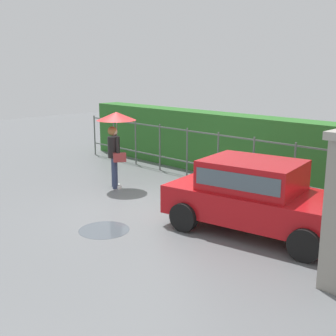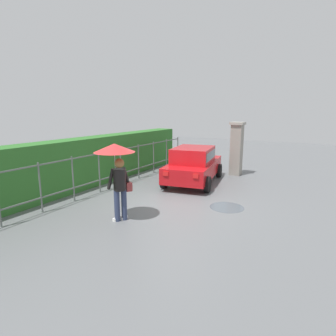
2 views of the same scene
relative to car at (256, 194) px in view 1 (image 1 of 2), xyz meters
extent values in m
plane|color=slate|center=(-2.53, -0.45, -0.80)|extent=(40.00, 40.00, 0.00)
cube|color=#B71116|center=(0.06, 0.01, -0.22)|extent=(3.93, 2.28, 0.60)
cube|color=#B71116|center=(-0.09, -0.02, 0.38)|extent=(2.13, 1.76, 0.60)
cube|color=#4C5B66|center=(-0.09, -0.02, 0.40)|extent=(1.98, 1.75, 0.33)
cylinder|color=black|center=(1.14, 1.06, -0.50)|extent=(0.62, 0.28, 0.60)
cylinder|color=black|center=(1.44, -0.59, -0.50)|extent=(0.62, 0.28, 0.60)
cylinder|color=black|center=(-1.32, 0.61, -0.50)|extent=(0.62, 0.28, 0.60)
cylinder|color=black|center=(-1.02, -1.04, -0.50)|extent=(0.62, 0.28, 0.60)
cube|color=red|center=(-1.87, 0.22, -0.07)|extent=(0.09, 0.21, 0.16)
cube|color=red|center=(-1.67, -0.86, -0.07)|extent=(0.09, 0.21, 0.16)
cylinder|color=#2D3856|center=(-4.75, 0.06, -0.37)|extent=(0.15, 0.15, 0.86)
cylinder|color=#2D3856|center=(-4.58, -0.05, -0.37)|extent=(0.15, 0.15, 0.86)
cube|color=white|center=(-4.72, 0.11, -0.76)|extent=(0.26, 0.10, 0.08)
cube|color=white|center=(-4.55, 0.00, -0.76)|extent=(0.26, 0.10, 0.08)
cylinder|color=black|center=(-4.66, 0.00, 0.35)|extent=(0.34, 0.34, 0.58)
sphere|color=#DBAD89|center=(-4.66, 0.00, 0.78)|extent=(0.22, 0.22, 0.22)
sphere|color=olive|center=(-4.68, -0.02, 0.80)|extent=(0.25, 0.25, 0.25)
cylinder|color=black|center=(-4.81, 0.19, 0.37)|extent=(0.24, 0.19, 0.56)
cylinder|color=black|center=(-4.43, -0.04, 0.37)|extent=(0.24, 0.19, 0.56)
cylinder|color=#B2B2B7|center=(-4.68, 0.13, 0.69)|extent=(0.02, 0.02, 0.77)
cone|color=red|center=(-4.68, 0.13, 1.19)|extent=(1.09, 1.09, 0.23)
cube|color=maroon|center=(-4.38, -0.03, 0.11)|extent=(0.31, 0.37, 0.24)
cylinder|color=#59605B|center=(-8.99, 2.40, -0.05)|extent=(0.05, 0.05, 1.50)
cylinder|color=#59605B|center=(-7.78, 2.40, -0.05)|extent=(0.05, 0.05, 1.50)
cylinder|color=#59605B|center=(-6.56, 2.40, -0.05)|extent=(0.05, 0.05, 1.50)
cylinder|color=#59605B|center=(-5.35, 2.40, -0.05)|extent=(0.05, 0.05, 1.50)
cylinder|color=#59605B|center=(-4.14, 2.40, -0.05)|extent=(0.05, 0.05, 1.50)
cylinder|color=#59605B|center=(-2.93, 2.40, -0.05)|extent=(0.05, 0.05, 1.50)
cylinder|color=#59605B|center=(-1.72, 2.40, -0.05)|extent=(0.05, 0.05, 1.50)
cylinder|color=#59605B|center=(-0.51, 2.40, -0.05)|extent=(0.05, 0.05, 1.50)
cube|color=#59605B|center=(-2.93, 2.40, 0.62)|extent=(12.12, 0.03, 0.04)
cube|color=#59605B|center=(-2.93, 2.40, -0.35)|extent=(12.12, 0.03, 0.04)
cube|color=#2D6B28|center=(-2.93, 3.46, 0.15)|extent=(13.12, 0.90, 1.90)
cylinder|color=#4C545B|center=(-2.21, -2.18, -0.80)|extent=(1.06, 1.06, 0.00)
camera|label=1|loc=(4.79, -7.20, 2.50)|focal=46.59mm
camera|label=2|loc=(-10.31, -4.74, 2.18)|focal=30.08mm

